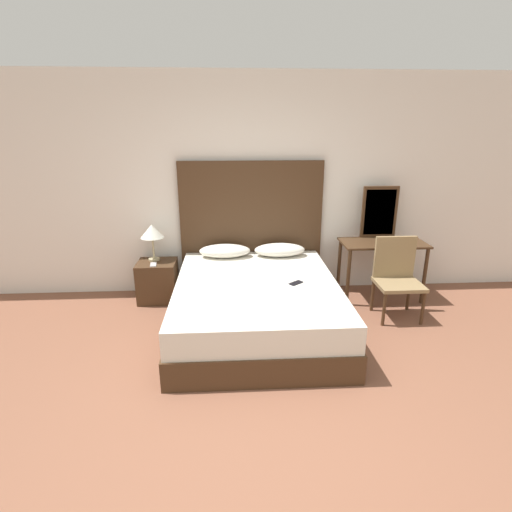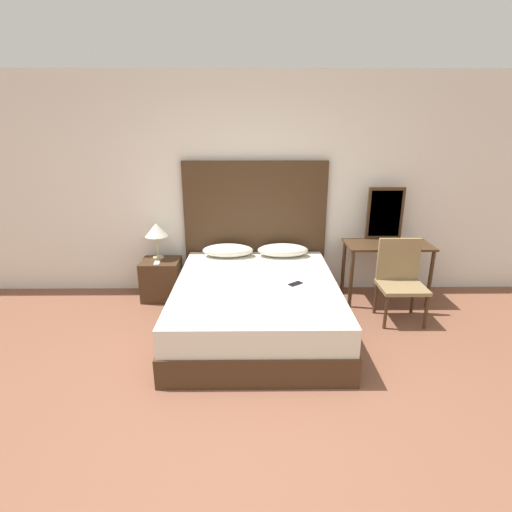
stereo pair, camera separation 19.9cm
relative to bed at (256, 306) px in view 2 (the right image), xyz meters
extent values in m
plane|color=brown|center=(-0.07, -1.65, -0.27)|extent=(16.00, 16.00, 0.00)
cube|color=white|center=(-0.07, 1.15, 1.08)|extent=(10.00, 0.06, 2.70)
cube|color=#422B19|center=(0.00, 0.00, -0.13)|extent=(1.70, 2.10, 0.28)
cube|color=silver|center=(0.00, 0.00, 0.14)|extent=(1.67, 2.06, 0.26)
cube|color=#422B19|center=(0.00, 1.07, 0.57)|extent=(1.78, 0.05, 1.68)
ellipsoid|color=silver|center=(-0.34, 0.85, 0.35)|extent=(0.62, 0.31, 0.16)
ellipsoid|color=silver|center=(0.34, 0.85, 0.35)|extent=(0.62, 0.31, 0.16)
cube|color=black|center=(0.40, -0.06, 0.28)|extent=(0.16, 0.15, 0.01)
cube|color=#422B19|center=(-1.18, 0.82, -0.02)|extent=(0.47, 0.42, 0.50)
cylinder|color=tan|center=(-1.21, 0.91, 0.24)|extent=(0.14, 0.14, 0.02)
cylinder|color=tan|center=(-1.21, 0.91, 0.38)|extent=(0.02, 0.02, 0.27)
cone|color=silver|center=(-1.21, 0.91, 0.60)|extent=(0.28, 0.28, 0.16)
cube|color=#B7B7BC|center=(-1.19, 0.72, 0.23)|extent=(0.09, 0.16, 0.01)
cube|color=#422B19|center=(1.60, 0.73, 0.45)|extent=(1.02, 0.50, 0.02)
cylinder|color=#422B19|center=(1.13, 0.52, 0.09)|extent=(0.04, 0.04, 0.70)
cylinder|color=#422B19|center=(2.06, 0.52, 0.09)|extent=(0.04, 0.04, 0.70)
cylinder|color=#422B19|center=(1.13, 0.94, 0.09)|extent=(0.04, 0.04, 0.70)
cylinder|color=#422B19|center=(2.06, 0.94, 0.09)|extent=(0.04, 0.04, 0.70)
cube|color=#422B19|center=(1.60, 0.96, 0.79)|extent=(0.45, 0.03, 0.65)
cube|color=#B2BCC6|center=(1.60, 0.95, 0.79)|extent=(0.38, 0.01, 0.57)
cube|color=olive|center=(1.60, 0.17, 0.13)|extent=(0.49, 0.43, 0.04)
cube|color=olive|center=(1.60, 0.36, 0.40)|extent=(0.47, 0.04, 0.48)
cylinder|color=#422B19|center=(1.38, -0.02, -0.08)|extent=(0.04, 0.04, 0.38)
cylinder|color=#422B19|center=(1.81, -0.02, -0.08)|extent=(0.04, 0.04, 0.38)
cylinder|color=#422B19|center=(1.38, 0.35, -0.08)|extent=(0.04, 0.04, 0.38)
cylinder|color=#422B19|center=(1.81, 0.35, -0.08)|extent=(0.04, 0.04, 0.38)
camera|label=1|loc=(-0.24, -3.83, 1.83)|focal=28.00mm
camera|label=2|loc=(-0.04, -3.84, 1.83)|focal=28.00mm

